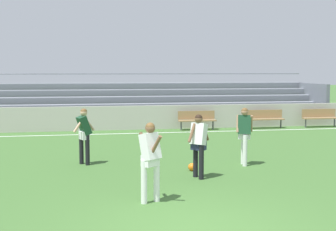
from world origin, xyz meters
TOP-DOWN VIEW (x-y plane):
  - ground_plane at (0.00, 0.00)m, footprint 160.00×160.00m
  - field_line_sideline at (0.00, 12.85)m, footprint 44.00×0.12m
  - sideline_wall at (0.00, 14.21)m, footprint 48.00×0.16m
  - bleacher_stand at (-0.99, 16.88)m, footprint 24.11×3.78m
  - bench_far_right at (3.35, 13.60)m, footprint 1.80×0.40m
  - bench_centre_sideline at (9.70, 13.60)m, footprint 1.80×0.40m
  - bench_far_left at (6.82, 13.60)m, footprint 1.80×0.40m
  - player_dark_trailing_run at (2.75, 5.25)m, footprint 0.56×0.45m
  - player_white_wide_left at (1.00, 3.86)m, footprint 0.67×0.50m
  - player_dark_deep_cover at (-1.93, 6.19)m, footprint 0.66×0.49m
  - player_white_on_ball at (-0.55, 1.87)m, footprint 0.51×0.70m
  - soccer_ball at (1.04, 4.75)m, footprint 0.22×0.22m

SIDE VIEW (x-z plane):
  - ground_plane at x=0.00m, z-range 0.00..0.00m
  - field_line_sideline at x=0.00m, z-range 0.00..0.01m
  - soccer_ball at x=1.04m, z-range 0.00..0.22m
  - bench_far_right at x=3.35m, z-range 0.10..1.00m
  - bench_centre_sideline at x=9.70m, z-range 0.10..1.00m
  - bench_far_left at x=6.82m, z-range 0.10..1.00m
  - sideline_wall at x=0.00m, z-range 0.00..1.15m
  - player_white_wide_left at x=1.00m, z-range 0.16..1.84m
  - player_dark_deep_cover at x=-1.93m, z-range 0.16..1.85m
  - player_dark_trailing_run at x=2.75m, z-range 0.17..1.88m
  - player_white_on_ball at x=-0.55m, z-range 0.17..1.88m
  - bleacher_stand at x=-0.99m, z-range -0.20..2.49m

